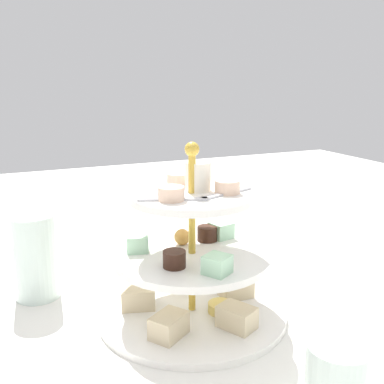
% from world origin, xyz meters
% --- Properties ---
extents(ground_plane, '(2.40, 2.40, 0.00)m').
position_xyz_m(ground_plane, '(0.00, 0.00, 0.00)').
color(ground_plane, silver).
extents(tiered_serving_stand, '(0.27, 0.27, 0.25)m').
position_xyz_m(tiered_serving_stand, '(0.00, 0.00, 0.07)').
color(tiered_serving_stand, white).
rests_on(tiered_serving_stand, ground_plane).
extents(water_glass_tall_right, '(0.07, 0.07, 0.13)m').
position_xyz_m(water_glass_tall_right, '(-0.20, 0.15, 0.07)').
color(water_glass_tall_right, silver).
rests_on(water_glass_tall_right, ground_plane).
extents(water_glass_short_left, '(0.06, 0.06, 0.08)m').
position_xyz_m(water_glass_short_left, '(0.05, -0.24, 0.04)').
color(water_glass_short_left, silver).
rests_on(water_glass_short_left, ground_plane).
extents(butter_knife_left, '(0.17, 0.06, 0.00)m').
position_xyz_m(butter_knife_left, '(0.14, 0.26, 0.00)').
color(butter_knife_left, silver).
rests_on(butter_knife_left, ground_plane).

